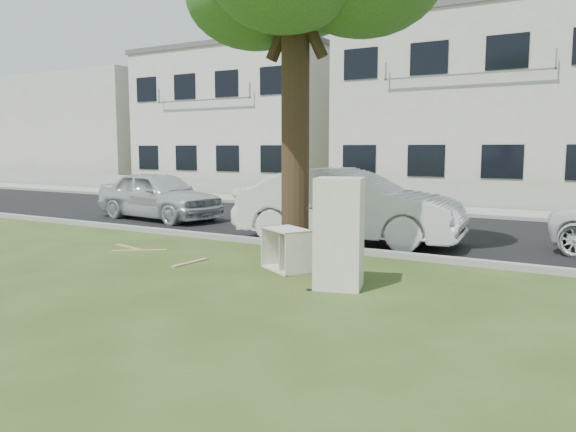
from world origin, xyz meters
The scene contains 16 objects.
ground centered at (0.00, 0.00, 0.00)m, with size 120.00×120.00×0.00m, color #304217.
road centered at (0.00, 6.00, 0.01)m, with size 120.00×7.00×0.01m, color black.
kerb_near centered at (0.00, 2.45, 0.00)m, with size 120.00×0.18×0.12m, color gray.
kerb_far centered at (0.00, 9.55, 0.00)m, with size 120.00×0.18×0.12m, color gray.
sidewalk centered at (0.00, 11.00, 0.01)m, with size 120.00×2.80×0.01m, color gray.
low_wall centered at (0.00, 12.60, 0.35)m, with size 120.00×0.15×0.70m, color gray.
townhouse_left centered at (-12.00, 17.50, 3.52)m, with size 10.20×8.16×7.04m.
townhouse_center centered at (0.00, 17.50, 3.72)m, with size 11.22×8.16×7.44m.
filler_left centered at (-26.00, 18.00, 3.20)m, with size 16.00×9.00×6.40m, color #B7B4A7.
fridge centered at (1.49, -0.17, 0.82)m, with size 0.68×0.63×1.65m, color beige.
cabinet centered at (0.20, 0.50, 0.36)m, with size 0.92×0.57×0.72m, color beige.
plank_a centered at (-3.30, 0.49, 0.01)m, with size 1.09×0.09×0.02m, color tan.
plank_b centered at (-3.80, 0.66, 0.01)m, with size 0.93×0.09×0.02m, color #9E8652.
plank_c centered at (-1.60, 0.07, 0.01)m, with size 0.87×0.10×0.02m, color tan.
car_center centered at (-0.09, 3.59, 0.81)m, with size 1.72×4.95×1.63m, color silver.
car_left centered at (-6.51, 4.46, 0.71)m, with size 1.67×4.16×1.42m, color silver.
Camera 1 is at (5.02, -7.63, 2.08)m, focal length 35.00 mm.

